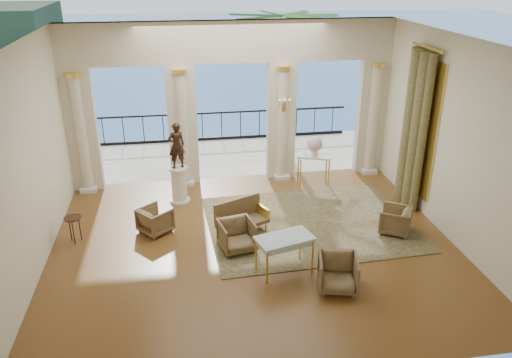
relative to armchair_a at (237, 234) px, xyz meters
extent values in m
plane|color=#4B2610|center=(0.39, 0.08, -0.38)|extent=(9.00, 9.00, 0.00)
plane|color=white|center=(0.39, -3.92, 1.87)|extent=(9.00, 0.00, 9.00)
plane|color=white|center=(-4.11, 0.08, 1.87)|extent=(0.00, 8.00, 8.00)
plane|color=white|center=(4.89, 0.08, 1.87)|extent=(0.00, 8.00, 8.00)
plane|color=white|center=(0.39, 0.08, 4.12)|extent=(9.00, 9.00, 0.00)
cube|color=beige|center=(0.39, 3.93, 3.57)|extent=(9.00, 0.30, 1.10)
cube|color=beige|center=(-3.71, 3.93, 1.32)|extent=(0.80, 0.30, 3.40)
cylinder|color=beige|center=(-3.71, 3.75, 1.22)|extent=(0.28, 0.28, 3.20)
cylinder|color=#E8BE4C|center=(-3.71, 3.75, 2.87)|extent=(0.40, 0.40, 0.12)
cube|color=silver|center=(-3.71, 3.75, -0.32)|extent=(0.45, 0.45, 0.12)
cube|color=beige|center=(-1.01, 3.93, 1.32)|extent=(0.80, 0.30, 3.40)
cylinder|color=beige|center=(-1.01, 3.75, 1.22)|extent=(0.28, 0.28, 3.20)
cylinder|color=#E8BE4C|center=(-1.01, 3.75, 2.87)|extent=(0.40, 0.40, 0.12)
cube|color=silver|center=(-1.01, 3.75, -0.32)|extent=(0.45, 0.45, 0.12)
cube|color=beige|center=(1.79, 3.93, 1.32)|extent=(0.80, 0.30, 3.40)
cylinder|color=beige|center=(1.79, 3.75, 1.22)|extent=(0.28, 0.28, 3.20)
cylinder|color=#E8BE4C|center=(1.79, 3.75, 2.87)|extent=(0.40, 0.40, 0.12)
cube|color=silver|center=(1.79, 3.75, -0.32)|extent=(0.45, 0.45, 0.12)
cube|color=beige|center=(4.49, 3.93, 1.32)|extent=(0.80, 0.30, 3.40)
cylinder|color=beige|center=(4.49, 3.75, 1.22)|extent=(0.28, 0.28, 3.20)
cylinder|color=#E8BE4C|center=(4.49, 3.75, 2.87)|extent=(0.40, 0.40, 0.12)
cube|color=silver|center=(4.49, 3.75, -0.32)|extent=(0.45, 0.45, 0.12)
cube|color=#AAA08C|center=(0.39, 5.88, -0.43)|extent=(10.00, 3.60, 0.10)
cube|color=black|center=(0.39, 7.48, 0.62)|extent=(9.00, 0.06, 0.06)
cube|color=black|center=(0.39, 7.48, -0.33)|extent=(9.00, 0.06, 0.10)
cylinder|color=black|center=(0.39, 7.48, 0.12)|extent=(0.03, 0.03, 1.00)
cylinder|color=black|center=(-3.71, 7.48, 0.12)|extent=(0.03, 0.03, 1.00)
cylinder|color=black|center=(4.49, 7.48, 0.12)|extent=(0.03, 0.03, 1.00)
cylinder|color=#4C3823|center=(2.39, 6.68, 1.72)|extent=(0.20, 0.20, 4.20)
plane|color=#1F5091|center=(0.39, 60.08, -6.38)|extent=(160.00, 160.00, 0.00)
cylinder|color=#4C4A23|center=(4.69, 1.13, 1.62)|extent=(0.26, 0.26, 4.00)
cylinder|color=#4C4A23|center=(4.65, 1.58, 1.62)|extent=(0.32, 0.32, 4.00)
cylinder|color=#4C4A23|center=(4.69, 2.03, 1.62)|extent=(0.26, 0.26, 4.00)
cylinder|color=#E8BE4C|center=(4.74, 1.58, 3.67)|extent=(0.08, 1.40, 0.08)
cube|color=#E8BE4C|center=(4.86, 1.58, 1.72)|extent=(0.04, 1.60, 3.40)
cube|color=#E8BE4C|center=(1.79, 3.61, 1.82)|extent=(0.10, 0.04, 0.25)
cylinder|color=#E8BE4C|center=(1.65, 3.53, 1.92)|extent=(0.02, 0.02, 0.22)
cylinder|color=#E8BE4C|center=(1.79, 3.53, 1.92)|extent=(0.02, 0.02, 0.22)
cylinder|color=#E8BE4C|center=(1.93, 3.53, 1.92)|extent=(0.02, 0.02, 0.22)
cube|color=#292E19|center=(1.89, 0.88, -0.37)|extent=(5.06, 4.02, 0.02)
imported|color=#4A351E|center=(0.00, 0.00, 0.00)|extent=(0.86, 0.82, 0.75)
imported|color=#4A351E|center=(1.76, -1.75, 0.01)|extent=(0.88, 0.84, 0.77)
imported|color=#4A351E|center=(3.77, 0.17, -0.03)|extent=(0.89, 0.90, 0.69)
imported|color=#4A351E|center=(-1.81, 1.08, -0.04)|extent=(0.90, 0.91, 0.68)
cube|color=#4A351E|center=(0.22, 0.67, -0.10)|extent=(1.33, 0.96, 0.09)
cube|color=#4A351E|center=(0.12, 0.89, 0.19)|extent=(1.15, 0.57, 0.50)
cube|color=#E8BE4C|center=(-0.31, 0.44, 0.06)|extent=(0.27, 0.49, 0.24)
cube|color=#E8BE4C|center=(0.74, 0.91, 0.06)|extent=(0.27, 0.49, 0.24)
cylinder|color=#E8BE4C|center=(-0.18, 0.27, -0.26)|extent=(0.05, 0.05, 0.23)
cylinder|color=#E8BE4C|center=(0.78, 0.70, -0.26)|extent=(0.05, 0.05, 0.23)
cylinder|color=#E8BE4C|center=(-0.35, 0.64, -0.26)|extent=(0.05, 0.05, 0.23)
cylinder|color=#E8BE4C|center=(0.62, 1.07, -0.26)|extent=(0.05, 0.05, 0.23)
cube|color=#A8C3D2|center=(0.86, -0.98, 0.38)|extent=(1.27, 0.91, 0.05)
cylinder|color=#E8BE4C|center=(0.42, -1.37, -0.01)|extent=(0.05, 0.05, 0.74)
cylinder|color=#E8BE4C|center=(1.43, -1.09, -0.01)|extent=(0.05, 0.05, 0.74)
cylinder|color=#E8BE4C|center=(0.28, -0.87, -0.01)|extent=(0.05, 0.05, 0.74)
cylinder|color=#E8BE4C|center=(1.29, -0.59, -0.01)|extent=(0.05, 0.05, 0.74)
cylinder|color=silver|center=(-1.21, 2.63, -0.34)|extent=(0.54, 0.54, 0.07)
cylinder|color=silver|center=(-1.21, 2.63, 0.12)|extent=(0.39, 0.39, 0.86)
cylinder|color=silver|center=(-1.21, 2.63, 0.58)|extent=(0.50, 0.50, 0.05)
imported|color=black|center=(-1.21, 2.63, 1.21)|extent=(0.51, 0.41, 1.20)
cube|color=silver|center=(2.59, 3.13, 0.48)|extent=(1.00, 0.66, 0.05)
cylinder|color=#E8BE4C|center=(2.16, 3.15, 0.04)|extent=(0.05, 0.05, 0.83)
cylinder|color=#E8BE4C|center=(2.94, 2.87, 0.04)|extent=(0.05, 0.05, 0.83)
cylinder|color=#E8BE4C|center=(2.25, 3.39, 0.04)|extent=(0.05, 0.05, 0.83)
cylinder|color=#E8BE4C|center=(3.02, 3.11, 0.04)|extent=(0.05, 0.05, 0.83)
cylinder|color=white|center=(2.59, 3.13, 0.64)|extent=(0.21, 0.21, 0.27)
sphere|color=#D99BA1|center=(2.59, 3.13, 0.86)|extent=(0.43, 0.43, 0.43)
cylinder|color=black|center=(-3.61, 0.91, 0.24)|extent=(0.39, 0.39, 0.03)
cylinder|color=black|center=(-3.50, 0.97, -0.07)|extent=(0.03, 0.03, 0.60)
cylinder|color=black|center=(-3.71, 0.97, -0.07)|extent=(0.03, 0.03, 0.60)
cylinder|color=black|center=(-3.61, 0.78, -0.07)|extent=(0.03, 0.03, 0.60)
camera|label=1|loc=(-1.11, -9.52, 5.55)|focal=35.00mm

